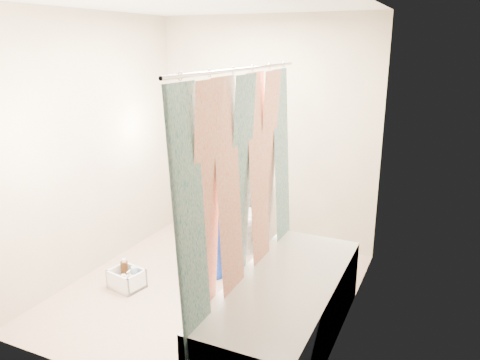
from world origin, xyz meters
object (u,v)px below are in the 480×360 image
at_px(bathtub, 285,309).
at_px(plumber, 210,194).
at_px(cleaning_caddy, 127,280).
at_px(toilet, 250,216).

xyz_separation_m(bathtub, plumber, (-0.99, 0.74, 0.52)).
relative_size(bathtub, cleaning_caddy, 5.39).
bearing_deg(cleaning_caddy, bathtub, 4.91).
xyz_separation_m(toilet, plumber, (-0.07, -0.74, 0.46)).
bearing_deg(toilet, plumber, -100.46).
bearing_deg(cleaning_caddy, plumber, 57.72).
bearing_deg(bathtub, toilet, 121.93).
bearing_deg(plumber, bathtub, 3.67).
distance_m(toilet, cleaning_caddy, 1.48).
relative_size(bathtub, plumber, 1.11).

